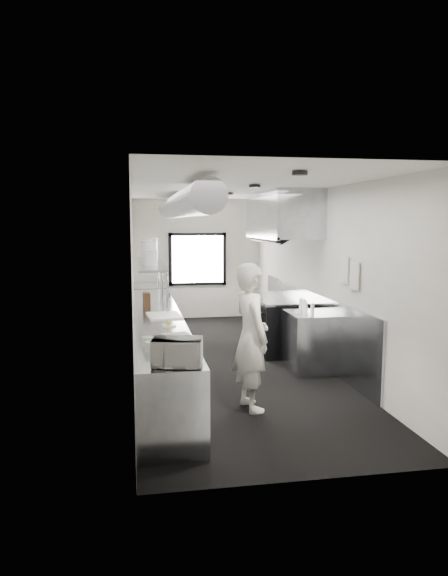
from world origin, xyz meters
name	(u,v)px	position (x,y,z in m)	size (l,w,h in m)	color
floor	(228,362)	(0.00, 0.00, 0.00)	(3.00, 8.00, 0.01)	black
ceiling	(228,188)	(0.00, 0.00, 2.80)	(3.00, 8.00, 0.01)	white
wall_back	(197,259)	(0.00, 4.00, 1.40)	(3.00, 0.02, 2.80)	silver
wall_front	(311,326)	(0.00, -4.00, 1.40)	(3.00, 0.02, 2.80)	silver
wall_left	(133,279)	(-1.50, 0.00, 1.40)	(0.02, 8.00, 2.80)	silver
wall_right	(317,275)	(1.50, 0.00, 1.40)	(0.02, 8.00, 2.80)	silver
wall_cladding	(309,322)	(1.48, 0.30, 0.55)	(0.03, 5.50, 1.10)	#90979D
hvac_duct	(181,205)	(-0.70, 0.40, 2.55)	(0.40, 0.40, 6.40)	gray
service_window	(198,259)	(0.00, 3.96, 1.40)	(1.36, 0.05, 1.25)	white
exhaust_hood	(282,215)	(1.10, 0.70, 2.39)	(0.81, 2.20, 0.88)	#90979D
prep_counter	(158,345)	(-1.15, -0.50, 0.45)	(0.70, 6.00, 0.90)	#90979D
pass_shelf	(151,264)	(-1.19, 1.00, 1.54)	(0.45, 3.00, 0.68)	#90979D
range	(278,323)	(1.04, 0.70, 0.47)	(0.88, 1.60, 0.94)	black
bottle_station	(309,342)	(1.15, -0.70, 0.45)	(0.65, 0.80, 0.90)	#90979D
far_work_table	(150,306)	(-1.15, 3.20, 0.45)	(0.70, 1.20, 0.90)	#90979D
notice_sheet_a	(344,270)	(1.47, -1.20, 1.60)	(0.02, 0.28, 0.38)	silver
notice_sheet_b	(354,276)	(1.47, -1.55, 1.55)	(0.02, 0.28, 0.38)	silver
line_cook	(251,337)	(-0.10, -2.15, 0.90)	(0.65, 0.43, 1.79)	silver
microwave	(177,352)	(-1.09, -3.27, 1.03)	(0.44, 0.34, 0.26)	silver
deli_tub_a	(152,346)	(-1.31, -2.68, 0.95)	(0.15, 0.15, 0.11)	#B4BFB0
deli_tub_b	(148,341)	(-1.34, -2.41, 0.95)	(0.14, 0.14, 0.10)	#B4BFB0
newspaper	(178,336)	(-0.97, -1.98, 0.90)	(0.31, 0.39, 0.01)	white
small_plate	(169,325)	(-1.03, -1.33, 0.91)	(0.19, 0.19, 0.02)	white
pastry	(169,321)	(-1.03, -1.33, 0.96)	(0.09, 0.09, 0.09)	#DDCD74
cutting_board	(164,315)	(-1.06, -0.60, 0.91)	(0.46, 0.62, 0.02)	white
knife_block	(147,300)	(-1.29, 0.25, 1.02)	(0.10, 0.21, 0.23)	#4F311C
plate_stack_a	(150,258)	(-1.21, 0.35, 1.70)	(0.22, 0.22, 0.26)	white
plate_stack_b	(149,254)	(-1.23, 0.83, 1.73)	(0.26, 0.26, 0.33)	white
plate_stack_c	(149,251)	(-1.21, 1.06, 1.76)	(0.27, 0.27, 0.38)	white
plate_stack_d	(150,249)	(-1.18, 1.58, 1.78)	(0.27, 0.27, 0.41)	white
squeeze_bottle_a	(312,311)	(1.09, -0.97, 0.98)	(0.05, 0.05, 0.16)	white
squeeze_bottle_b	(312,309)	(1.13, -0.86, 0.98)	(0.05, 0.05, 0.16)	white
squeeze_bottle_c	(306,307)	(1.07, -0.72, 0.99)	(0.06, 0.06, 0.18)	white
squeeze_bottle_d	(304,306)	(1.11, -0.52, 0.98)	(0.06, 0.06, 0.17)	white
squeeze_bottle_e	(301,304)	(1.11, -0.37, 0.98)	(0.06, 0.06, 0.17)	white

